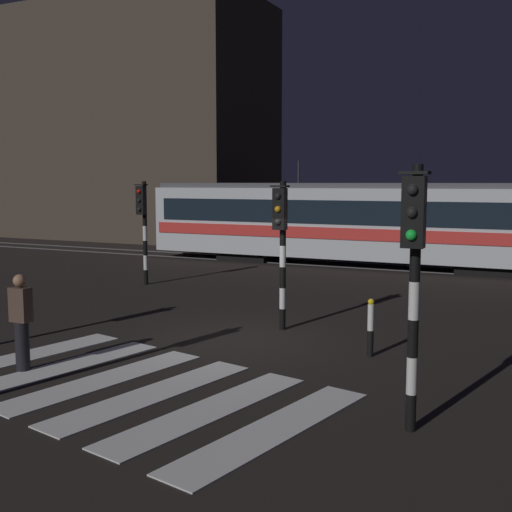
# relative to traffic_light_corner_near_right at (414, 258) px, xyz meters

# --- Properties ---
(ground_plane) EXTENTS (120.00, 120.00, 0.00)m
(ground_plane) POSITION_rel_traffic_light_corner_near_right_xyz_m (-4.48, 3.40, -2.31)
(ground_plane) COLOR black
(rail_near) EXTENTS (80.00, 0.12, 0.03)m
(rail_near) POSITION_rel_traffic_light_corner_near_right_xyz_m (-4.48, 15.25, -2.30)
(rail_near) COLOR #59595E
(rail_near) RESTS_ON ground
(rail_far) EXTENTS (80.00, 0.12, 0.03)m
(rail_far) POSITION_rel_traffic_light_corner_near_right_xyz_m (-4.48, 16.69, -2.30)
(rail_far) COLOR #59595E
(rail_far) RESTS_ON ground
(crosswalk_zebra) EXTENTS (7.17, 5.16, 0.02)m
(crosswalk_zebra) POSITION_rel_traffic_light_corner_near_right_xyz_m (-4.48, -0.08, -2.30)
(crosswalk_zebra) COLOR silver
(crosswalk_zebra) RESTS_ON ground
(traffic_light_corner_near_right) EXTENTS (0.36, 0.42, 3.51)m
(traffic_light_corner_near_right) POSITION_rel_traffic_light_corner_near_right_xyz_m (0.00, 0.00, 0.00)
(traffic_light_corner_near_right) COLOR black
(traffic_light_corner_near_right) RESTS_ON ground
(traffic_light_corner_far_left) EXTENTS (0.36, 0.42, 3.31)m
(traffic_light_corner_far_left) POSITION_rel_traffic_light_corner_near_right_xyz_m (-10.30, 8.45, -0.13)
(traffic_light_corner_far_left) COLOR black
(traffic_light_corner_far_left) RESTS_ON ground
(traffic_light_median_centre) EXTENTS (0.36, 0.42, 3.30)m
(traffic_light_median_centre) POSITION_rel_traffic_light_corner_near_right_xyz_m (-3.84, 4.59, -0.13)
(traffic_light_median_centre) COLOR black
(traffic_light_median_centre) RESTS_ON ground
(tram) EXTENTS (17.73, 2.58, 4.15)m
(tram) POSITION_rel_traffic_light_corner_near_right_xyz_m (-5.40, 15.97, -0.56)
(tram) COLOR silver
(tram) RESTS_ON ground
(pedestrian_waiting_at_kerb) EXTENTS (0.36, 0.24, 1.71)m
(pedestrian_waiting_at_kerb) POSITION_rel_traffic_light_corner_near_right_xyz_m (-6.67, -0.18, -1.44)
(pedestrian_waiting_at_kerb) COLOR black
(pedestrian_waiting_at_kerb) RESTS_ON ground
(bollard_island_edge) EXTENTS (0.12, 0.12, 1.11)m
(bollard_island_edge) POSITION_rel_traffic_light_corner_near_right_xyz_m (-1.47, 3.38, -1.76)
(bollard_island_edge) COLOR black
(bollard_island_edge) RESTS_ON ground
(building_backdrop) EXTENTS (15.28, 8.00, 13.33)m
(building_backdrop) POSITION_rel_traffic_light_corner_near_right_xyz_m (-21.32, 23.25, 4.35)
(building_backdrop) COLOR #42382D
(building_backdrop) RESTS_ON ground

